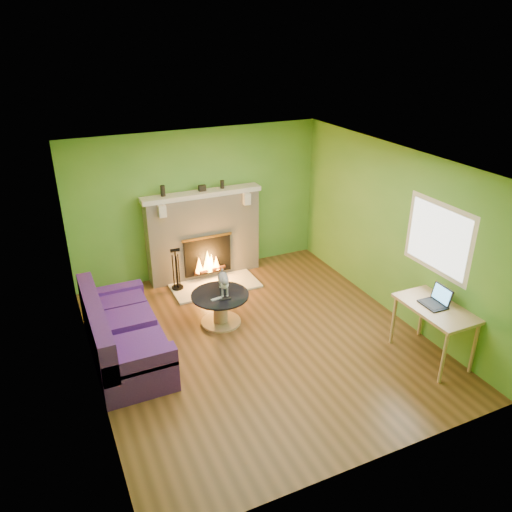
# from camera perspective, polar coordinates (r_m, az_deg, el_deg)

# --- Properties ---
(floor) EXTENTS (5.00, 5.00, 0.00)m
(floor) POSITION_cam_1_polar(r_m,az_deg,el_deg) (7.33, 0.30, -9.55)
(floor) COLOR #533417
(floor) RESTS_ON ground
(ceiling) EXTENTS (5.00, 5.00, 0.00)m
(ceiling) POSITION_cam_1_polar(r_m,az_deg,el_deg) (6.24, 0.35, 10.55)
(ceiling) COLOR white
(ceiling) RESTS_ON wall_back
(wall_back) EXTENTS (5.00, 0.00, 5.00)m
(wall_back) POSITION_cam_1_polar(r_m,az_deg,el_deg) (8.85, -6.57, 5.96)
(wall_back) COLOR #4A8B2D
(wall_back) RESTS_ON floor
(wall_front) EXTENTS (5.00, 0.00, 5.00)m
(wall_front) POSITION_cam_1_polar(r_m,az_deg,el_deg) (4.85, 13.18, -11.82)
(wall_front) COLOR #4A8B2D
(wall_front) RESTS_ON floor
(wall_left) EXTENTS (0.00, 5.00, 5.00)m
(wall_left) POSITION_cam_1_polar(r_m,az_deg,el_deg) (6.18, -18.99, -4.01)
(wall_left) COLOR #4A8B2D
(wall_left) RESTS_ON floor
(wall_right) EXTENTS (0.00, 5.00, 5.00)m
(wall_right) POSITION_cam_1_polar(r_m,az_deg,el_deg) (7.83, 15.45, 2.63)
(wall_right) COLOR #4A8B2D
(wall_right) RESTS_ON floor
(window_frame) EXTENTS (0.00, 1.20, 1.20)m
(window_frame) POSITION_cam_1_polar(r_m,az_deg,el_deg) (7.12, 20.12, 1.93)
(window_frame) COLOR silver
(window_frame) RESTS_ON wall_right
(window_pane) EXTENTS (0.00, 1.06, 1.06)m
(window_pane) POSITION_cam_1_polar(r_m,az_deg,el_deg) (7.12, 20.08, 1.92)
(window_pane) COLOR white
(window_pane) RESTS_ON wall_right
(fireplace) EXTENTS (2.10, 0.46, 1.58)m
(fireplace) POSITION_cam_1_polar(r_m,az_deg,el_deg) (8.87, -6.02, 2.39)
(fireplace) COLOR #BCB29C
(fireplace) RESTS_ON floor
(hearth) EXTENTS (1.50, 0.75, 0.03)m
(hearth) POSITION_cam_1_polar(r_m,az_deg,el_deg) (8.75, -4.69, -3.37)
(hearth) COLOR beige
(hearth) RESTS_ON floor
(mantel) EXTENTS (2.10, 0.28, 0.08)m
(mantel) POSITION_cam_1_polar(r_m,az_deg,el_deg) (8.59, -6.20, 7.08)
(mantel) COLOR beige
(mantel) RESTS_ON fireplace
(sofa) EXTENTS (0.90, 2.00, 0.90)m
(sofa) POSITION_cam_1_polar(r_m,az_deg,el_deg) (7.03, -15.16, -8.77)
(sofa) COLOR #421A66
(sofa) RESTS_ON floor
(coffee_table) EXTENTS (0.87, 0.87, 0.49)m
(coffee_table) POSITION_cam_1_polar(r_m,az_deg,el_deg) (7.59, -4.09, -5.77)
(coffee_table) COLOR tan
(coffee_table) RESTS_ON floor
(desk) EXTENTS (0.62, 1.07, 0.79)m
(desk) POSITION_cam_1_polar(r_m,az_deg,el_deg) (7.02, 19.83, -6.16)
(desk) COLOR tan
(desk) RESTS_ON floor
(cat) EXTENTS (0.35, 0.60, 0.35)m
(cat) POSITION_cam_1_polar(r_m,az_deg,el_deg) (7.47, -3.74, -2.92)
(cat) COLOR slate
(cat) RESTS_ON coffee_table
(remote_silver) EXTENTS (0.17, 0.07, 0.02)m
(remote_silver) POSITION_cam_1_polar(r_m,az_deg,el_deg) (7.35, -4.54, -4.91)
(remote_silver) COLOR #98989B
(remote_silver) RESTS_ON coffee_table
(remote_black) EXTENTS (0.16, 0.05, 0.02)m
(remote_black) POSITION_cam_1_polar(r_m,az_deg,el_deg) (7.34, -3.49, -4.94)
(remote_black) COLOR black
(remote_black) RESTS_ON coffee_table
(laptop) EXTENTS (0.31, 0.35, 0.25)m
(laptop) POSITION_cam_1_polar(r_m,az_deg,el_deg) (6.93, 19.70, -4.42)
(laptop) COLOR black
(laptop) RESTS_ON desk
(fire_tools) EXTENTS (0.20, 0.20, 0.75)m
(fire_tools) POSITION_cam_1_polar(r_m,az_deg,el_deg) (8.54, -9.09, -1.44)
(fire_tools) COLOR black
(fire_tools) RESTS_ON hearth
(mantel_vase_left) EXTENTS (0.08, 0.08, 0.18)m
(mantel_vase_left) POSITION_cam_1_polar(r_m,az_deg,el_deg) (8.40, -10.61, 7.33)
(mantel_vase_left) COLOR black
(mantel_vase_left) RESTS_ON mantel
(mantel_vase_right) EXTENTS (0.07, 0.07, 0.14)m
(mantel_vase_right) POSITION_cam_1_polar(r_m,az_deg,el_deg) (8.70, -3.89, 8.17)
(mantel_vase_right) COLOR black
(mantel_vase_right) RESTS_ON mantel
(mantel_box) EXTENTS (0.12, 0.08, 0.10)m
(mantel_box) POSITION_cam_1_polar(r_m,az_deg,el_deg) (8.59, -6.17, 7.73)
(mantel_box) COLOR black
(mantel_box) RESTS_ON mantel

